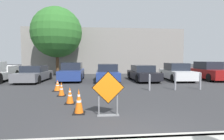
% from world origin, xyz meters
% --- Properties ---
extents(ground_plane, '(96.00, 96.00, 0.00)m').
position_xyz_m(ground_plane, '(0.00, 10.00, 0.00)').
color(ground_plane, '#333335').
extents(curb_lip, '(29.35, 0.20, 0.14)m').
position_xyz_m(curb_lip, '(0.00, 0.00, 0.07)').
color(curb_lip, '#ADAAA3').
rests_on(curb_lip, ground_plane).
extents(road_closed_sign, '(1.04, 0.20, 1.44)m').
position_xyz_m(road_closed_sign, '(-0.59, 1.82, 0.79)').
color(road_closed_sign, black).
rests_on(road_closed_sign, ground_plane).
extents(traffic_cone_nearest, '(0.40, 0.40, 0.83)m').
position_xyz_m(traffic_cone_nearest, '(-1.54, 2.18, 0.40)').
color(traffic_cone_nearest, black).
rests_on(traffic_cone_nearest, ground_plane).
extents(traffic_cone_second, '(0.40, 0.40, 0.68)m').
position_xyz_m(traffic_cone_second, '(-2.03, 3.52, 0.33)').
color(traffic_cone_second, black).
rests_on(traffic_cone_second, ground_plane).
extents(traffic_cone_third, '(0.39, 0.39, 0.68)m').
position_xyz_m(traffic_cone_third, '(-2.67, 5.09, 0.33)').
color(traffic_cone_third, black).
rests_on(traffic_cone_third, ground_plane).
extents(traffic_cone_fourth, '(0.53, 0.53, 0.63)m').
position_xyz_m(traffic_cone_fourth, '(-3.15, 6.47, 0.30)').
color(traffic_cone_fourth, black).
rests_on(traffic_cone_fourth, ground_plane).
extents(parked_car_nearest, '(1.97, 4.41, 1.28)m').
position_xyz_m(parked_car_nearest, '(-5.93, 10.93, 0.60)').
color(parked_car_nearest, slate).
rests_on(parked_car_nearest, ground_plane).
extents(parked_car_second, '(1.83, 4.24, 1.52)m').
position_xyz_m(parked_car_second, '(-2.97, 11.35, 0.70)').
color(parked_car_second, navy).
rests_on(parked_car_second, ground_plane).
extents(parked_car_third, '(1.94, 4.43, 1.40)m').
position_xyz_m(parked_car_third, '(-0.01, 10.79, 0.65)').
color(parked_car_third, navy).
rests_on(parked_car_third, ground_plane).
extents(parked_car_fourth, '(1.96, 4.24, 1.30)m').
position_xyz_m(parked_car_fourth, '(2.95, 10.63, 0.61)').
color(parked_car_fourth, black).
rests_on(parked_car_fourth, ground_plane).
extents(parked_car_fifth, '(2.04, 4.39, 1.47)m').
position_xyz_m(parked_car_fifth, '(5.91, 10.70, 0.67)').
color(parked_car_fifth, silver).
rests_on(parked_car_fifth, ground_plane).
extents(parked_car_sixth, '(1.85, 4.44, 1.58)m').
position_xyz_m(parked_car_sixth, '(8.86, 10.84, 0.72)').
color(parked_car_sixth, maroon).
rests_on(parked_car_sixth, ground_plane).
extents(bollard_nearest, '(0.12, 0.12, 0.94)m').
position_xyz_m(bollard_nearest, '(2.11, 6.13, 0.50)').
color(bollard_nearest, gray).
rests_on(bollard_nearest, ground_plane).
extents(bollard_second, '(0.12, 0.12, 1.08)m').
position_xyz_m(bollard_second, '(3.65, 6.13, 0.57)').
color(bollard_second, gray).
rests_on(bollard_second, ground_plane).
extents(bollard_third, '(0.12, 0.12, 1.02)m').
position_xyz_m(bollard_third, '(5.20, 6.13, 0.54)').
color(bollard_third, gray).
rests_on(bollard_third, ground_plane).
extents(building_facade_backdrop, '(19.82, 5.00, 5.61)m').
position_xyz_m(building_facade_backdrop, '(0.24, 20.23, 2.80)').
color(building_facade_backdrop, gray).
rests_on(building_facade_backdrop, ground_plane).
extents(street_tree_behind_lot, '(5.33, 5.33, 7.31)m').
position_xyz_m(street_tree_behind_lot, '(-5.11, 15.64, 4.64)').
color(street_tree_behind_lot, '#513823').
rests_on(street_tree_behind_lot, ground_plane).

